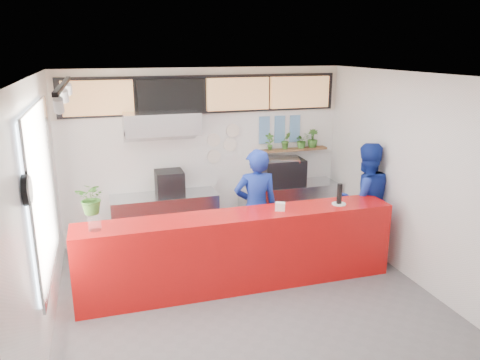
{
  "coord_description": "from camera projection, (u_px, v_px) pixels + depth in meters",
  "views": [
    {
      "loc": [
        -1.76,
        -5.44,
        3.33
      ],
      "look_at": [
        0.1,
        0.7,
        1.5
      ],
      "focal_mm": 35.0,
      "sensor_mm": 36.0,
      "label": 1
    }
  ],
  "objects": [
    {
      "name": "glass_vase",
      "position": [
        94.0,
        223.0,
        5.88
      ],
      "size": [
        0.18,
        0.18,
        0.2
      ],
      "primitive_type": "cylinder",
      "rotation": [
        0.0,
        0.0,
        -0.12
      ],
      "color": "white",
      "rests_on": "service_counter"
    },
    {
      "name": "photo_frame_a",
      "position": [
        264.0,
        123.0,
        8.45
      ],
      "size": [
        0.2,
        0.02,
        0.25
      ],
      "primitive_type": "cube",
      "color": "#598CBF",
      "rests_on": "wall_back"
    },
    {
      "name": "track_rail",
      "position": [
        63.0,
        85.0,
        5.02
      ],
      "size": [
        0.05,
        2.4,
        0.04
      ],
      "primitive_type": "cube",
      "color": "black",
      "rests_on": "ceiling"
    },
    {
      "name": "wall_back",
      "position": [
        205.0,
        154.0,
        8.3
      ],
      "size": [
        5.0,
        0.0,
        5.0
      ],
      "primitive_type": "plane",
      "rotation": [
        1.57,
        0.0,
        0.0
      ],
      "color": "white",
      "rests_on": "ground"
    },
    {
      "name": "herb_d",
      "position": [
        313.0,
        138.0,
        8.73
      ],
      "size": [
        0.24,
        0.23,
        0.34
      ],
      "primitive_type": "imported",
      "rotation": [
        0.0,
        0.0,
        -0.42
      ],
      "color": "#366B25",
      "rests_on": "herb_shelf"
    },
    {
      "name": "soffit",
      "position": [
        205.0,
        94.0,
        7.98
      ],
      "size": [
        4.8,
        0.04,
        0.65
      ],
      "primitive_type": "cube",
      "color": "black",
      "rests_on": "wall_back"
    },
    {
      "name": "herb_a",
      "position": [
        270.0,
        142.0,
        8.49
      ],
      "size": [
        0.17,
        0.12,
        0.31
      ],
      "primitive_type": "imported",
      "rotation": [
        0.0,
        0.0,
        -0.05
      ],
      "color": "#366B25",
      "rests_on": "herb_shelf"
    },
    {
      "name": "hood_lip",
      "position": [
        162.0,
        135.0,
        7.63
      ],
      "size": [
        1.2,
        0.69,
        0.31
      ],
      "primitive_type": "cube",
      "rotation": [
        -0.35,
        0.0,
        0.0
      ],
      "color": "#B2B5BA",
      "rests_on": "ceiling"
    },
    {
      "name": "herb_shelf",
      "position": [
        291.0,
        150.0,
        8.66
      ],
      "size": [
        1.4,
        0.18,
        0.04
      ],
      "primitive_type": "cube",
      "color": "brown",
      "rests_on": "wall_back"
    },
    {
      "name": "panini_oven",
      "position": [
        170.0,
        183.0,
        7.94
      ],
      "size": [
        0.46,
        0.46,
        0.41
      ],
      "primitive_type": "cube",
      "rotation": [
        0.0,
        0.0,
        -0.0
      ],
      "color": "black",
      "rests_on": "prep_bench"
    },
    {
      "name": "extraction_hood",
      "position": [
        161.0,
        123.0,
        7.58
      ],
      "size": [
        1.2,
        0.7,
        0.35
      ],
      "primitive_type": "cube",
      "color": "#B2B5BA",
      "rests_on": "ceiling"
    },
    {
      "name": "wall_clock_rim",
      "position": [
        26.0,
        190.0,
        4.34
      ],
      "size": [
        0.05,
        0.3,
        0.3
      ],
      "primitive_type": "cylinder",
      "rotation": [
        0.0,
        1.57,
        0.0
      ],
      "color": "black",
      "rests_on": "wall_left"
    },
    {
      "name": "right_bench",
      "position": [
        288.0,
        207.0,
        8.73
      ],
      "size": [
        1.8,
        0.6,
        0.9
      ],
      "primitive_type": "cube",
      "color": "#B2B5BA",
      "rests_on": "ground"
    },
    {
      "name": "photo_frame_e",
      "position": [
        280.0,
        136.0,
        8.61
      ],
      "size": [
        0.2,
        0.02,
        0.25
      ],
      "primitive_type": "cube",
      "color": "#598CBF",
      "rests_on": "wall_back"
    },
    {
      "name": "white_plate",
      "position": [
        339.0,
        204.0,
        6.87
      ],
      "size": [
        0.22,
        0.22,
        0.02
      ],
      "primitive_type": "cylinder",
      "rotation": [
        0.0,
        0.0,
        0.08
      ],
      "color": "white",
      "rests_on": "service_counter"
    },
    {
      "name": "wall_clock_face",
      "position": [
        30.0,
        190.0,
        4.35
      ],
      "size": [
        0.02,
        0.26,
        0.26
      ],
      "primitive_type": "cylinder",
      "rotation": [
        0.0,
        1.57,
        0.0
      ],
      "color": "white",
      "rests_on": "wall_left"
    },
    {
      "name": "herb_c",
      "position": [
        302.0,
        140.0,
        8.67
      ],
      "size": [
        0.3,
        0.27,
        0.29
      ],
      "primitive_type": "imported",
      "rotation": [
        0.0,
        0.0,
        0.19
      ],
      "color": "#366B25",
      "rests_on": "herb_shelf"
    },
    {
      "name": "pepper_mill",
      "position": [
        339.0,
        194.0,
        6.83
      ],
      "size": [
        0.08,
        0.08,
        0.3
      ],
      "primitive_type": "cylinder",
      "rotation": [
        0.0,
        0.0,
        -0.1
      ],
      "color": "black",
      "rests_on": "white_plate"
    },
    {
      "name": "wall_left",
      "position": [
        39.0,
        214.0,
        5.31
      ],
      "size": [
        0.0,
        5.0,
        5.0
      ],
      "primitive_type": "plane",
      "rotation": [
        1.57,
        0.0,
        1.57
      ],
      "color": "white",
      "rests_on": "ground"
    },
    {
      "name": "menu_board_far_left",
      "position": [
        98.0,
        98.0,
        7.42
      ],
      "size": [
        1.1,
        0.1,
        0.55
      ],
      "primitive_type": "cube",
      "color": "tan",
      "rests_on": "wall_back"
    },
    {
      "name": "floor",
      "position": [
        248.0,
        299.0,
        6.41
      ],
      "size": [
        5.0,
        5.0,
        0.0
      ],
      "primitive_type": "plane",
      "color": "slate",
      "rests_on": "ground"
    },
    {
      "name": "menu_board_mid_left",
      "position": [
        171.0,
        96.0,
        7.74
      ],
      "size": [
        1.1,
        0.1,
        0.55
      ],
      "primitive_type": "cube",
      "color": "black",
      "rests_on": "wall_back"
    },
    {
      "name": "staff_center",
      "position": [
        256.0,
        208.0,
        7.22
      ],
      "size": [
        0.73,
        0.53,
        1.87
      ],
      "primitive_type": "imported",
      "rotation": [
        0.0,
        0.0,
        3.02
      ],
      "color": "navy",
      "rests_on": "ground"
    },
    {
      "name": "menu_board_far_right",
      "position": [
        300.0,
        92.0,
        8.39
      ],
      "size": [
        1.1,
        0.1,
        0.55
      ],
      "primitive_type": "cube",
      "color": "tan",
      "rests_on": "wall_back"
    },
    {
      "name": "menu_board_mid_right",
      "position": [
        238.0,
        94.0,
        8.06
      ],
      "size": [
        1.1,
        0.1,
        0.55
      ],
      "primitive_type": "cube",
      "color": "tan",
      "rests_on": "wall_back"
    },
    {
      "name": "window_frame",
      "position": [
        44.0,
        190.0,
        5.54
      ],
      "size": [
        0.03,
        2.3,
        2.0
      ],
      "primitive_type": "cube",
      "color": "#B2B5BA",
      "rests_on": "wall_left"
    },
    {
      "name": "staff_right",
      "position": [
        365.0,
        200.0,
        7.57
      ],
      "size": [
        0.96,
        0.77,
        1.88
      ],
      "primitive_type": "imported",
      "rotation": [
        0.0,
        0.0,
        3.08
      ],
      "color": "navy",
      "rests_on": "ground"
    },
    {
      "name": "dec_plate_d",
      "position": [
        233.0,
        131.0,
        8.31
      ],
      "size": [
        0.24,
        0.03,
        0.24
      ],
      "primitive_type": "cylinder",
      "rotation": [
        1.57,
        0.0,
        0.0
      ],
      "color": "silver",
      "rests_on": "wall_back"
    },
    {
      "name": "basil_vase",
      "position": [
        92.0,
        198.0,
        5.79
      ],
      "size": [
        0.47,
        0.44,
        0.41
      ],
      "primitive_type": "imported",
      "rotation": [
        0.0,
        0.0,
        -0.41
      ],
      "color": "#366B25",
      "rests_on": "glass_vase"
    },
    {
      "name": "photo_frame_b",
      "position": [
        280.0,
        123.0,
        8.54
      ],
      "size": [
        0.2,
        0.02,
        0.25
      ],
      "primitive_type": "cube",
      "color": "#598CBF",
      "rests_on": "wall_back"
    },
    {
      "name": "wall_right",
      "position": [
        414.0,
        180.0,
        6.7
      ],
      "size": [
        0.0,
        5.0,
        5.0
      ],
      "primitive_type": "plane",
      "rotation": [
        1.57,
        0.0,
        -1.57
      ],
      "color": "white",
      "rests_on": "ground"
    },
    {
      "name": "photo_frame_f",
      "position": [
        295.0,
        135.0,
        8.69
      ],
      "size": [
        0.2,
        0.02,
        0.25
      ],
      "primitive_type": "cube",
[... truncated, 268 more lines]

